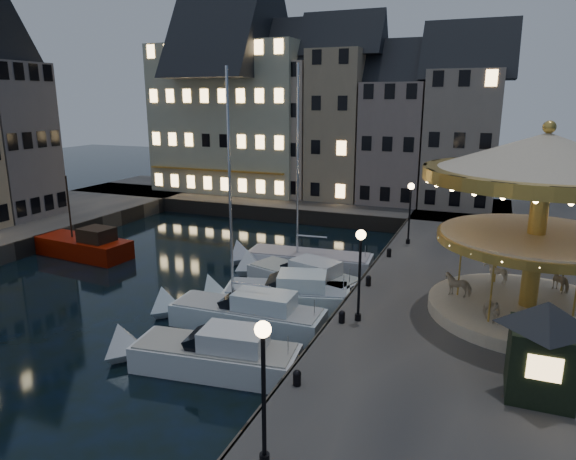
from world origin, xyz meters
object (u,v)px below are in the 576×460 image
at_px(streetlamp_c, 410,204).
at_px(bollard_a, 297,377).
at_px(streetlamp_a, 263,373).
at_px(bollard_d, 389,252).
at_px(motorboat_d, 280,296).
at_px(red_fishing_boat, 85,247).
at_px(motorboat_c, 240,314).
at_px(ticket_kiosk, 545,333).
at_px(motorboat_e, 298,278).
at_px(streetlamp_b, 360,262).
at_px(motorboat_f, 301,261).
at_px(carousel, 542,191).
at_px(bollard_b, 342,316).
at_px(motorboat_b, 206,355).
at_px(bollard_c, 368,280).

height_order(streetlamp_c, bollard_a, streetlamp_c).
xyz_separation_m(streetlamp_a, bollard_d, (-0.60, 20.00, -2.41)).
xyz_separation_m(motorboat_d, red_fishing_boat, (-16.39, 3.21, 0.06)).
relative_size(motorboat_c, ticket_kiosk, 3.01).
height_order(motorboat_e, red_fishing_boat, red_fishing_boat).
bearing_deg(streetlamp_b, motorboat_f, 123.80).
xyz_separation_m(streetlamp_a, carousel, (7.00, 13.33, 3.03)).
relative_size(streetlamp_c, red_fishing_boat, 0.55).
relative_size(streetlamp_c, motorboat_f, 0.34).
xyz_separation_m(bollard_b, ticket_kiosk, (7.64, -3.08, 1.96)).
bearing_deg(carousel, motorboat_b, -148.13).
xyz_separation_m(bollard_c, bollard_d, (0.00, 5.50, 0.00)).
relative_size(streetlamp_c, motorboat_d, 0.54).
bearing_deg(red_fishing_boat, motorboat_d, -11.08).
relative_size(bollard_c, bollard_d, 1.00).
xyz_separation_m(bollard_b, red_fishing_boat, (-20.83, 6.65, -0.91)).
relative_size(streetlamp_a, bollard_a, 7.32).
bearing_deg(motorboat_b, bollard_c, 62.08).
bearing_deg(bollard_d, streetlamp_a, -88.28).
bearing_deg(streetlamp_a, bollard_b, 93.61).
relative_size(motorboat_c, carousel, 1.15).
bearing_deg(bollard_d, motorboat_f, -173.43).
distance_m(motorboat_d, motorboat_e, 3.01).
bearing_deg(streetlamp_a, bollard_c, 92.37).
relative_size(bollard_d, motorboat_f, 0.05).
bearing_deg(streetlamp_b, ticket_kiosk, -26.96).
height_order(bollard_a, red_fishing_boat, red_fishing_boat).
relative_size(bollard_b, bollard_c, 1.00).
height_order(streetlamp_b, red_fishing_boat, red_fishing_boat).
relative_size(motorboat_d, carousel, 0.78).
xyz_separation_m(motorboat_d, motorboat_f, (-1.22, 6.41, -0.11)).
xyz_separation_m(streetlamp_c, motorboat_d, (-5.03, -10.56, -3.38)).
height_order(bollard_c, motorboat_e, motorboat_e).
distance_m(bollard_d, motorboat_e, 6.15).
distance_m(streetlamp_c, motorboat_c, 15.20).
bearing_deg(ticket_kiosk, bollard_d, 119.36).
distance_m(motorboat_d, motorboat_f, 6.53).
xyz_separation_m(bollard_a, motorboat_e, (-4.52, 11.94, -0.96)).
distance_m(streetlamp_b, motorboat_b, 7.58).
distance_m(streetlamp_a, motorboat_e, 17.08).
xyz_separation_m(motorboat_f, carousel, (13.25, -6.02, 6.52)).
height_order(streetlamp_c, red_fishing_boat, red_fishing_boat).
bearing_deg(ticket_kiosk, streetlamp_c, 112.40).
bearing_deg(bollard_d, motorboat_c, -117.44).
xyz_separation_m(streetlamp_b, bollard_a, (-0.60, -6.00, -2.41)).
bearing_deg(bollard_d, motorboat_b, -108.05).
height_order(bollard_d, carousel, carousel).
relative_size(streetlamp_c, bollard_c, 7.32).
bearing_deg(motorboat_f, streetlamp_c, 33.56).
bearing_deg(ticket_kiosk, carousel, 90.35).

